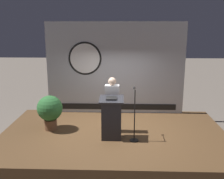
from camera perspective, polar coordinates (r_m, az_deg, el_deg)
The scene contains 7 objects.
ground_plane at distance 7.74m, azimuth 0.38°, elevation -11.39°, with size 40.00×40.00×0.00m, color #6B6056.
stage_platform at distance 7.68m, azimuth 0.38°, elevation -10.38°, with size 6.40×4.00×0.30m, color brown.
banner_display at distance 8.97m, azimuth 0.57°, elevation 4.51°, with size 4.66×0.12×3.11m.
podium at distance 7.07m, azimuth -0.11°, elevation -6.22°, with size 0.64×0.50×1.17m.
speaker_person at distance 7.45m, azimuth 0.03°, elevation -3.25°, with size 0.40×0.26×1.59m.
microphone_stand at distance 7.02m, azimuth 4.84°, elevation -7.13°, with size 0.24×0.58×1.39m.
potted_plant at distance 7.87m, azimuth -13.28°, elevation -4.25°, with size 0.74×0.74×1.02m.
Camera 1 is at (0.20, -7.00, 3.29)m, focal length 42.31 mm.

